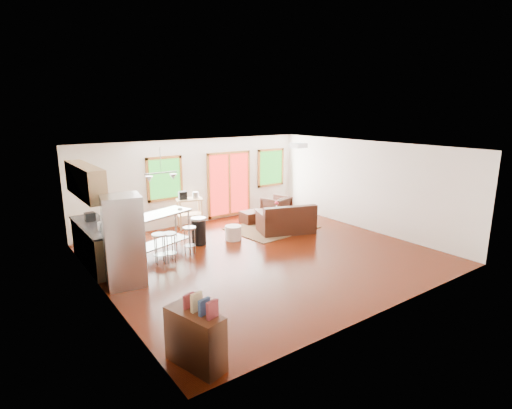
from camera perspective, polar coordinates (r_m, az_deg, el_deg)
floor at (r=9.86m, az=1.02°, el=-7.19°), size 7.50×7.00×0.02m
ceiling at (r=9.26m, az=1.09°, el=8.16°), size 7.50×7.00×0.02m
back_wall at (r=12.41m, az=-8.69°, el=3.25°), size 7.50×0.02×2.60m
left_wall at (r=7.90m, az=-21.42°, el=-3.40°), size 0.02×7.00×2.60m
right_wall at (r=12.06m, az=15.56°, el=2.61°), size 0.02×7.00×2.60m
front_wall at (r=7.08m, az=18.34°, el=-5.04°), size 7.50×0.02×2.60m
window_left at (r=11.92m, az=-12.89°, el=3.62°), size 1.10×0.05×1.30m
french_doors at (r=12.98m, az=-3.83°, el=2.92°), size 1.60×0.05×2.10m
window_right at (r=13.87m, az=2.14°, el=5.30°), size 1.10×0.05×1.30m
rug at (r=11.94m, az=2.32°, el=-3.37°), size 2.53×2.04×0.02m
loveseat at (r=11.51m, az=4.37°, el=-2.40°), size 1.76×1.34×0.83m
coffee_table at (r=12.35m, az=2.60°, el=-1.03°), size 1.24×0.94×0.44m
armchair at (r=12.99m, az=2.89°, el=-0.23°), size 0.93×0.90×0.79m
ottoman at (r=12.46m, az=-0.78°, el=-1.84°), size 0.56×0.56×0.36m
pouf at (r=10.88m, az=-3.27°, el=-4.06°), size 0.55×0.55×0.39m
vase at (r=12.24m, az=2.94°, el=-0.47°), size 0.26×0.27×0.34m
book at (r=12.04m, az=4.08°, el=-0.62°), size 0.22×0.06×0.29m
cabinets at (r=9.66m, az=-22.24°, el=-2.80°), size 0.64×2.24×2.30m
refrigerator at (r=8.37m, az=-18.31°, el=-4.94°), size 0.85×0.84×1.84m
island at (r=9.99m, az=-13.58°, el=-3.00°), size 1.73×1.11×1.02m
cup at (r=10.19m, az=-10.80°, el=-0.72°), size 0.15×0.14×0.12m
bar_stool_a at (r=9.38m, az=-13.62°, el=-5.17°), size 0.39×0.39×0.71m
bar_stool_b at (r=9.45m, az=-12.26°, el=-5.04°), size 0.35×0.35×0.69m
bar_stool_c at (r=9.89m, az=-9.48°, el=-4.17°), size 0.42×0.42×0.67m
trash_can at (r=10.57m, az=-8.19°, el=-3.74°), size 0.43×0.43×0.72m
kitchen_cart at (r=11.95m, az=-9.60°, el=0.23°), size 0.84×0.65×1.13m
bookshelf at (r=5.81m, az=-8.67°, el=-18.30°), size 0.58×0.96×1.06m
ceiling_flush at (r=10.74m, az=6.08°, el=8.39°), size 0.35×0.35×0.12m
pendant_light at (r=9.73m, az=-13.36°, el=3.82°), size 0.80×0.18×0.79m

